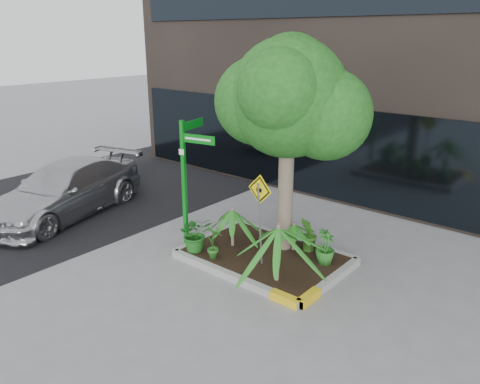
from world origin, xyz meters
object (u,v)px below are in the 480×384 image
Objects in this scene: street_sign_post at (187,171)px; parked_car at (65,190)px; tree at (289,98)px; cattle_sign at (260,205)px.

parked_car is at bearing 178.02° from street_sign_post.
tree is at bearing 18.94° from street_sign_post.
street_sign_post is at bearing -149.18° from tree.
street_sign_post is at bearing -4.61° from parked_car.
cattle_sign is at bearing -83.84° from tree.
tree is at bearing 101.50° from cattle_sign.
tree is 2.43× the size of cattle_sign.
cattle_sign is at bearing -7.34° from parked_car.
tree is 6.62m from parked_car.
parked_car is (-5.78, -1.78, -2.69)m from tree.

